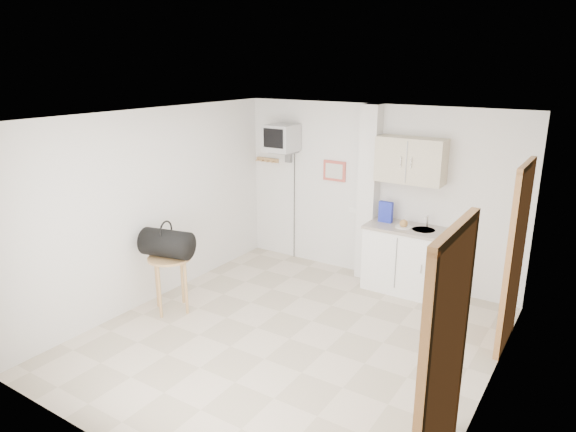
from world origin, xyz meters
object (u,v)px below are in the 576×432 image
Objects in this scene: crt_television at (281,139)px; duffel_bag at (167,243)px; water_bottle at (451,417)px; round_table at (170,266)px.

duffel_bag is (-0.22, -2.22, -1.04)m from crt_television.
crt_television reaches higher than water_bottle.
water_bottle is at bearing -5.56° from round_table.
round_table is at bearing -5.80° from duffel_bag.
water_bottle is (3.65, -0.35, -0.75)m from duffel_bag.
round_table is at bearing -95.15° from crt_television.
round_table is (-0.20, -2.22, -1.34)m from crt_television.
crt_television is at bearing 143.09° from water_bottle.
duffel_bag reaches higher than water_bottle.
crt_television reaches higher than round_table.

